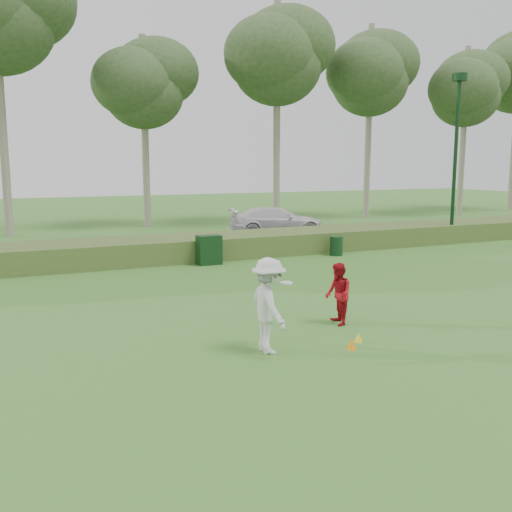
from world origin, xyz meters
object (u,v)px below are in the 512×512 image
lamp_post (457,129)px  player_white (269,306)px  car_right (277,221)px  cone_yellow (358,337)px  player_red (338,294)px  trash_bin (336,246)px  cone_orange (352,344)px  utility_cabinet (209,250)px

lamp_post → player_white: (-15.68, -11.28, -4.59)m
car_right → cone_yellow: bearing=174.4°
player_red → car_right: 17.44m
trash_bin → cone_yellow: bearing=-120.4°
lamp_post → cone_orange: 19.14m
cone_yellow → car_right: size_ratio=0.04×
cone_orange → utility_cabinet: size_ratio=0.21×
lamp_post → car_right: lamp_post is taller
lamp_post → player_white: bearing=-144.3°
car_right → cone_orange: bearing=173.7°
cone_yellow → car_right: car_right is taller
cone_yellow → car_right: bearing=68.6°
player_white → cone_orange: bearing=-106.2°
player_white → car_right: 19.52m
player_red → trash_bin: 10.78m
player_red → cone_yellow: player_red is taller
cone_orange → lamp_post: bearing=40.3°
utility_cabinet → lamp_post: bearing=3.0°
lamp_post → trash_bin: 9.12m
player_red → cone_yellow: size_ratio=7.34×
player_white → utility_cabinet: bearing=-11.0°
lamp_post → trash_bin: size_ratio=10.00×
cone_yellow → player_red: bearing=75.8°
player_white → player_red: 2.73m
utility_cabinet → trash_bin: bearing=-2.7°
player_white → cone_orange: size_ratio=8.52×
lamp_post → trash_bin: (-7.44, -1.03, -5.18)m
player_white → utility_cabinet: size_ratio=1.75×
lamp_post → cone_yellow: lamp_post is taller
player_red → utility_cabinet: (0.05, 9.29, -0.19)m
lamp_post → cone_orange: lamp_post is taller
lamp_post → trash_bin: bearing=-172.1°
player_red → cone_orange: size_ratio=6.49×
utility_cabinet → trash_bin: size_ratio=1.40×
player_white → utility_cabinet: (2.51, 10.46, -0.43)m
utility_cabinet → cone_yellow: bearing=-92.7°
cone_orange → car_right: 19.35m
cone_yellow → cone_orange: bearing=-140.1°
cone_orange → car_right: car_right is taller
lamp_post → car_right: bearing=137.9°
cone_yellow → utility_cabinet: (0.40, 10.68, 0.47)m
cone_yellow → trash_bin: 12.14m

